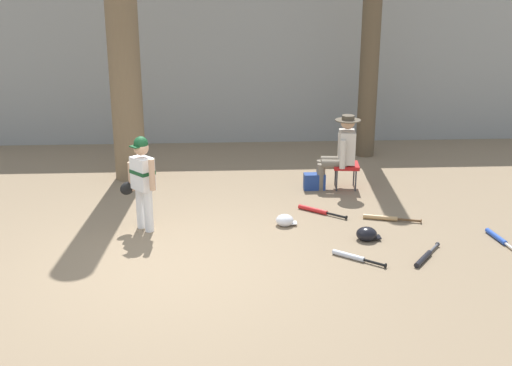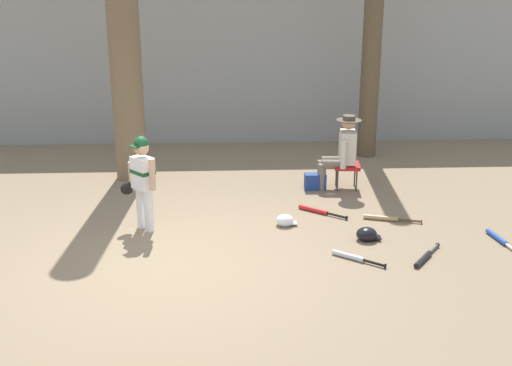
{
  "view_description": "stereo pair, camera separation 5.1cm",
  "coord_description": "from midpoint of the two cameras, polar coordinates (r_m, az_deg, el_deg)",
  "views": [
    {
      "loc": [
        0.65,
        -7.19,
        3.41
      ],
      "look_at": [
        1.08,
        0.8,
        0.75
      ],
      "focal_mm": 45.83,
      "sensor_mm": 36.0,
      "label": 1
    },
    {
      "loc": [
        0.71,
        -7.19,
        3.41
      ],
      "look_at": [
        1.08,
        0.8,
        0.75
      ],
      "focal_mm": 45.83,
      "sensor_mm": 36.0,
      "label": 2
    }
  ],
  "objects": [
    {
      "name": "batting_helmet_white",
      "position": [
        9.05,
        2.71,
        -3.28
      ],
      "size": [
        0.29,
        0.23,
        0.17
      ],
      "color": "silver",
      "rests_on": "ground"
    },
    {
      "name": "concrete_back_wall",
      "position": [
        13.25,
        -5.69,
        9.74
      ],
      "size": [
        18.0,
        0.36,
        2.88
      ],
      "primitive_type": "cube",
      "color": "gray",
      "rests_on": "ground"
    },
    {
      "name": "young_ballplayer",
      "position": [
        8.82,
        -9.77,
        0.51
      ],
      "size": [
        0.55,
        0.47,
        1.31
      ],
      "color": "white",
      "rests_on": "ground"
    },
    {
      "name": "batting_helmet_black",
      "position": [
        8.69,
        9.81,
        -4.44
      ],
      "size": [
        0.32,
        0.25,
        0.19
      ],
      "color": "black",
      "rests_on": "ground"
    },
    {
      "name": "ground_plane",
      "position": [
        7.99,
        -7.38,
        -7.06
      ],
      "size": [
        60.0,
        60.0,
        0.0
      ],
      "primitive_type": "plane",
      "color": "#7F6B51"
    },
    {
      "name": "bat_blue_youth",
      "position": [
        9.12,
        20.6,
        -4.59
      ],
      "size": [
        0.16,
        0.77,
        0.07
      ],
      "color": "#2347AD",
      "rests_on": "ground"
    },
    {
      "name": "bat_black_composite",
      "position": [
        8.28,
        14.69,
        -6.32
      ],
      "size": [
        0.5,
        0.65,
        0.07
      ],
      "color": "black",
      "rests_on": "ground"
    },
    {
      "name": "handbag_beside_stool",
      "position": [
        10.52,
        5.33,
        0.13
      ],
      "size": [
        0.34,
        0.18,
        0.26
      ],
      "primitive_type": "cube",
      "rotation": [
        0.0,
        0.0,
        -0.0
      ],
      "color": "navy",
      "rests_on": "ground"
    },
    {
      "name": "bat_aluminum_silver",
      "position": [
        8.12,
        8.59,
        -6.41
      ],
      "size": [
        0.6,
        0.49,
        0.07
      ],
      "color": "#B7BCC6",
      "rests_on": "ground"
    },
    {
      "name": "tree_near_player",
      "position": [
        10.83,
        -11.33,
        12.61
      ],
      "size": [
        0.75,
        0.75,
        5.52
      ],
      "color": "brown",
      "rests_on": "ground"
    },
    {
      "name": "folding_stool",
      "position": [
        10.55,
        8.06,
        1.42
      ],
      "size": [
        0.44,
        0.44,
        0.41
      ],
      "color": "red",
      "rests_on": "ground"
    },
    {
      "name": "bat_red_barrel",
      "position": [
        9.55,
        5.5,
        -2.42
      ],
      "size": [
        0.66,
        0.54,
        0.07
      ],
      "color": "red",
      "rests_on": "ground"
    },
    {
      "name": "seated_spectator",
      "position": [
        10.47,
        7.59,
        2.87
      ],
      "size": [
        0.67,
        0.54,
        1.2
      ],
      "color": "#6B6051",
      "rests_on": "ground"
    },
    {
      "name": "bat_wood_tan",
      "position": [
        9.4,
        11.38,
        -3.04
      ],
      "size": [
        0.79,
        0.3,
        0.07
      ],
      "color": "tan",
      "rests_on": "ground"
    },
    {
      "name": "tree_behind_spectator",
      "position": [
        12.18,
        10.26,
        12.73
      ],
      "size": [
        0.56,
        0.56,
        5.14
      ],
      "color": "brown",
      "rests_on": "ground"
    }
  ]
}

